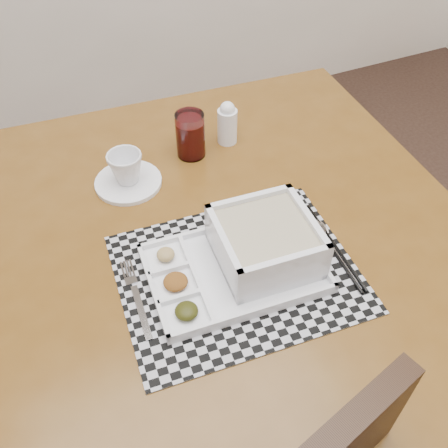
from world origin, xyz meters
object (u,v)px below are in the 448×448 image
(juice_glass, at_px, (190,136))
(creamer_bottle, at_px, (227,123))
(dining_table, at_px, (214,260))
(serving_tray, at_px, (256,251))
(cup, at_px, (126,168))

(juice_glass, xyz_separation_m, creamer_bottle, (0.10, 0.01, 0.00))
(dining_table, relative_size, creamer_bottle, 10.36)
(serving_tray, xyz_separation_m, cup, (-0.15, 0.33, 0.01))
(creamer_bottle, bearing_deg, serving_tray, -106.77)
(dining_table, distance_m, cup, 0.28)
(dining_table, height_order, creamer_bottle, creamer_bottle)
(juice_glass, relative_size, creamer_bottle, 1.00)
(creamer_bottle, bearing_deg, cup, -168.33)
(dining_table, bearing_deg, serving_tray, -68.27)
(serving_tray, distance_m, creamer_bottle, 0.40)
(dining_table, xyz_separation_m, serving_tray, (0.04, -0.11, 0.12))
(dining_table, relative_size, juice_glass, 10.35)
(cup, height_order, juice_glass, juice_glass)
(serving_tray, relative_size, juice_glass, 3.04)
(serving_tray, distance_m, cup, 0.36)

